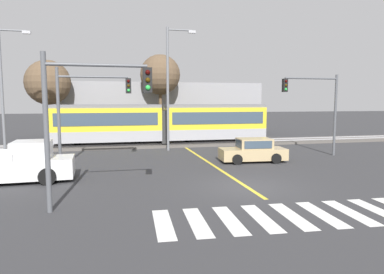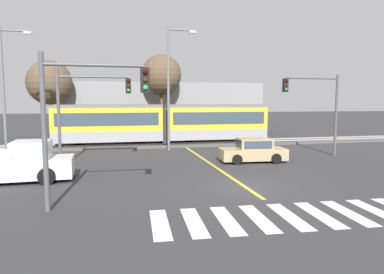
% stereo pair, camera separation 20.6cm
% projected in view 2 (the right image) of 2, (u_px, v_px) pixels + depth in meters
% --- Properties ---
extents(ground_plane, '(200.00, 200.00, 0.00)m').
position_uv_depth(ground_plane, '(245.00, 187.00, 15.63)').
color(ground_plane, '#333335').
extents(track_bed, '(120.00, 4.00, 0.18)m').
position_uv_depth(track_bed, '(182.00, 144.00, 30.68)').
color(track_bed, '#56514C').
rests_on(track_bed, ground).
extents(rail_near, '(120.00, 0.08, 0.10)m').
position_uv_depth(rail_near, '(184.00, 143.00, 29.97)').
color(rail_near, '#939399').
rests_on(rail_near, track_bed).
extents(rail_far, '(120.00, 0.08, 0.10)m').
position_uv_depth(rail_far, '(181.00, 141.00, 31.37)').
color(rail_far, '#939399').
rests_on(rail_far, track_bed).
extents(light_rail_tram, '(18.50, 2.64, 3.43)m').
position_uv_depth(light_rail_tram, '(164.00, 122.00, 30.12)').
color(light_rail_tram, '#9E9EA3').
rests_on(light_rail_tram, track_bed).
extents(crosswalk_stripe_0, '(0.70, 2.82, 0.01)m').
position_uv_depth(crosswalk_stripe_0, '(160.00, 224.00, 10.93)').
color(crosswalk_stripe_0, silver).
rests_on(crosswalk_stripe_0, ground).
extents(crosswalk_stripe_1, '(0.70, 2.82, 0.01)m').
position_uv_depth(crosswalk_stripe_1, '(194.00, 222.00, 11.11)').
color(crosswalk_stripe_1, silver).
rests_on(crosswalk_stripe_1, ground).
extents(crosswalk_stripe_2, '(0.70, 2.82, 0.01)m').
position_uv_depth(crosswalk_stripe_2, '(227.00, 220.00, 11.29)').
color(crosswalk_stripe_2, silver).
rests_on(crosswalk_stripe_2, ground).
extents(crosswalk_stripe_3, '(0.70, 2.82, 0.01)m').
position_uv_depth(crosswalk_stripe_3, '(258.00, 218.00, 11.47)').
color(crosswalk_stripe_3, silver).
rests_on(crosswalk_stripe_3, ground).
extents(crosswalk_stripe_4, '(0.70, 2.82, 0.01)m').
position_uv_depth(crosswalk_stripe_4, '(289.00, 216.00, 11.65)').
color(crosswalk_stripe_4, silver).
rests_on(crosswalk_stripe_4, ground).
extents(crosswalk_stripe_5, '(0.70, 2.82, 0.01)m').
position_uv_depth(crosswalk_stripe_5, '(319.00, 214.00, 11.83)').
color(crosswalk_stripe_5, silver).
rests_on(crosswalk_stripe_5, ground).
extents(crosswalk_stripe_6, '(0.70, 2.82, 0.01)m').
position_uv_depth(crosswalk_stripe_6, '(348.00, 213.00, 12.01)').
color(crosswalk_stripe_6, silver).
rests_on(crosswalk_stripe_6, ground).
extents(crosswalk_stripe_7, '(0.70, 2.82, 0.01)m').
position_uv_depth(crosswalk_stripe_7, '(376.00, 211.00, 12.19)').
color(crosswalk_stripe_7, silver).
rests_on(crosswalk_stripe_7, ground).
extents(lane_centre_line, '(0.20, 15.60, 0.01)m').
position_uv_depth(lane_centre_line, '(212.00, 164.00, 21.17)').
color(lane_centre_line, gold).
rests_on(lane_centre_line, ground).
extents(sedan_crossing, '(4.32, 2.16, 1.52)m').
position_uv_depth(sedan_crossing, '(253.00, 151.00, 22.02)').
color(sedan_crossing, tan).
rests_on(sedan_crossing, ground).
extents(pickup_truck, '(5.49, 2.42, 1.98)m').
position_uv_depth(pickup_truck, '(17.00, 165.00, 16.56)').
color(pickup_truck, silver).
rests_on(pickup_truck, ground).
extents(traffic_light_near_left, '(3.75, 0.38, 5.59)m').
position_uv_depth(traffic_light_near_left, '(83.00, 107.00, 12.02)').
color(traffic_light_near_left, '#515459').
rests_on(traffic_light_near_left, ground).
extents(traffic_light_mid_right, '(4.25, 0.38, 5.77)m').
position_uv_depth(traffic_light_mid_right, '(318.00, 101.00, 23.93)').
color(traffic_light_mid_right, '#515459').
rests_on(traffic_light_mid_right, ground).
extents(traffic_light_mid_left, '(4.25, 0.38, 5.84)m').
position_uv_depth(traffic_light_mid_left, '(85.00, 102.00, 20.02)').
color(traffic_light_mid_left, '#515459').
rests_on(traffic_light_mid_left, ground).
extents(street_lamp_west, '(2.22, 0.28, 9.11)m').
position_uv_depth(street_lamp_west, '(6.00, 84.00, 24.64)').
color(street_lamp_west, slate).
rests_on(street_lamp_west, ground).
extents(street_lamp_centre, '(2.31, 0.28, 9.57)m').
position_uv_depth(street_lamp_centre, '(171.00, 82.00, 26.68)').
color(street_lamp_centre, slate).
rests_on(street_lamp_centre, ground).
extents(bare_tree_far_west, '(4.17, 4.17, 7.72)m').
position_uv_depth(bare_tree_far_west, '(50.00, 83.00, 32.09)').
color(bare_tree_far_west, brown).
rests_on(bare_tree_far_west, ground).
extents(bare_tree_west, '(3.97, 3.97, 8.50)m').
position_uv_depth(bare_tree_west, '(161.00, 75.00, 34.00)').
color(bare_tree_west, brown).
rests_on(bare_tree_west, ground).
extents(building_backdrop_far, '(21.77, 6.00, 5.89)m').
position_uv_depth(building_backdrop_far, '(163.00, 109.00, 38.97)').
color(building_backdrop_far, gray).
rests_on(building_backdrop_far, ground).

